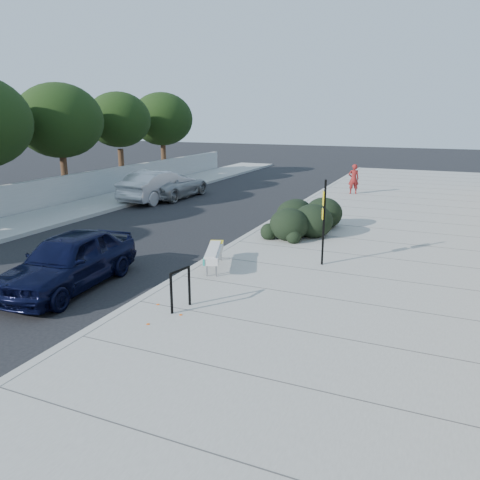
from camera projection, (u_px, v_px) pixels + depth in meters
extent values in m
plane|color=black|center=(179.00, 281.00, 13.12)|extent=(120.00, 120.00, 0.00)
cube|color=gray|center=(405.00, 254.00, 15.38)|extent=(11.20, 50.00, 0.15)
cube|color=gray|center=(54.00, 216.00, 21.17)|extent=(3.00, 50.00, 0.15)
cube|color=#9E9E99|center=(248.00, 236.00, 17.53)|extent=(0.22, 50.00, 0.17)
cube|color=#9E9E99|center=(80.00, 218.00, 20.60)|extent=(0.22, 50.00, 0.17)
cube|color=#9E9E99|center=(25.00, 198.00, 21.65)|extent=(0.30, 40.00, 1.50)
cylinder|color=#332114|center=(65.00, 177.00, 25.58)|extent=(0.36, 0.36, 2.40)
ellipsoid|color=black|center=(59.00, 121.00, 24.80)|extent=(4.60, 4.60, 3.91)
cylinder|color=#332114|center=(122.00, 168.00, 30.01)|extent=(0.36, 0.36, 2.40)
ellipsoid|color=black|center=(118.00, 120.00, 29.23)|extent=(4.00, 4.00, 3.40)
cylinder|color=#332114|center=(164.00, 161.00, 34.44)|extent=(0.36, 0.36, 2.40)
ellipsoid|color=black|center=(162.00, 119.00, 33.66)|extent=(4.40, 4.40, 3.74)
cylinder|color=gray|center=(207.00, 270.00, 12.98)|extent=(0.04, 0.04, 0.37)
cylinder|color=gray|center=(216.00, 270.00, 12.96)|extent=(0.04, 0.04, 0.37)
cylinder|color=gray|center=(212.00, 254.00, 14.41)|extent=(0.04, 0.04, 0.37)
cylinder|color=gray|center=(221.00, 255.00, 14.39)|extent=(0.04, 0.04, 0.37)
cylinder|color=gray|center=(210.00, 257.00, 13.65)|extent=(0.56, 1.40, 0.03)
cylinder|color=gray|center=(219.00, 257.00, 13.64)|extent=(0.56, 1.40, 0.03)
cube|color=#B2B2B2|center=(214.00, 252.00, 13.61)|extent=(1.05, 1.96, 0.20)
cube|color=yellow|center=(217.00, 242.00, 14.32)|extent=(0.51, 0.51, 0.02)
cube|color=teal|center=(204.00, 261.00, 12.77)|extent=(0.13, 0.23, 0.18)
cylinder|color=black|center=(171.00, 294.00, 10.47)|extent=(0.06, 0.06, 0.94)
cylinder|color=black|center=(189.00, 286.00, 10.95)|extent=(0.06, 0.06, 0.94)
cylinder|color=black|center=(180.00, 270.00, 10.59)|extent=(0.18, 0.61, 0.06)
cube|color=black|center=(324.00, 223.00, 13.72)|extent=(0.07, 0.07, 2.56)
cube|color=yellow|center=(323.00, 198.00, 13.54)|extent=(0.11, 0.29, 0.41)
cube|color=yellow|center=(323.00, 214.00, 13.66)|extent=(0.11, 0.27, 0.31)
ellipsoid|color=black|center=(303.00, 214.00, 17.83)|extent=(2.42, 3.84, 1.34)
imported|color=black|center=(69.00, 261.00, 12.40)|extent=(2.16, 4.58, 1.51)
imported|color=#B1B1B6|center=(159.00, 185.00, 25.17)|extent=(2.14, 5.12, 1.64)
imported|color=#929597|center=(174.00, 185.00, 26.21)|extent=(2.29, 4.82, 1.33)
imported|color=maroon|center=(354.00, 179.00, 26.40)|extent=(0.72, 0.61, 1.67)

